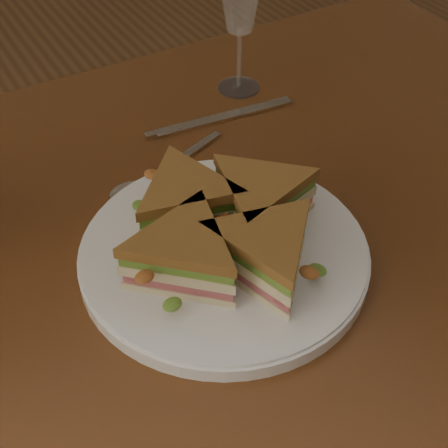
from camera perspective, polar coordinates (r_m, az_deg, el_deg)
name	(u,v)px	position (r m, az deg, el deg)	size (l,w,h in m)	color
table	(217,287)	(0.76, -0.60, -5.78)	(1.20, 0.80, 0.75)	#3D1F0D
plate	(224,254)	(0.65, 0.00, -2.73)	(0.30, 0.30, 0.02)	white
sandwich_wedges	(224,228)	(0.62, 0.00, -0.34)	(0.27, 0.27, 0.06)	beige
crisps_mound	(224,231)	(0.62, 0.00, -0.61)	(0.09, 0.09, 0.05)	#B14416
spoon	(143,183)	(0.75, -7.40, 3.74)	(0.18, 0.08, 0.01)	silver
knife	(215,120)	(0.85, -0.80, 9.52)	(0.22, 0.04, 0.00)	silver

